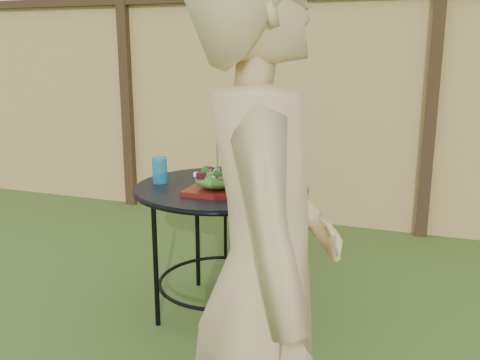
{
  "coord_description": "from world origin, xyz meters",
  "views": [
    {
      "loc": [
        1.31,
        -2.08,
        1.43
      ],
      "look_at": [
        0.38,
        0.51,
        0.75
      ],
      "focal_mm": 40.0,
      "sensor_mm": 36.0,
      "label": 1
    }
  ],
  "objects_px": {
    "patio_table": "(221,211)",
    "salad_plate": "(216,190)",
    "patio_chair": "(264,182)",
    "diner": "(264,279)"
  },
  "relations": [
    {
      "from": "patio_table",
      "to": "patio_chair",
      "type": "height_order",
      "value": "patio_chair"
    },
    {
      "from": "patio_chair",
      "to": "salad_plate",
      "type": "bearing_deg",
      "value": -85.16
    },
    {
      "from": "patio_table",
      "to": "patio_chair",
      "type": "bearing_deg",
      "value": 93.91
    },
    {
      "from": "diner",
      "to": "patio_chair",
      "type": "bearing_deg",
      "value": -3.26
    },
    {
      "from": "patio_table",
      "to": "diner",
      "type": "relative_size",
      "value": 0.55
    },
    {
      "from": "diner",
      "to": "salad_plate",
      "type": "relative_size",
      "value": 6.21
    },
    {
      "from": "diner",
      "to": "salad_plate",
      "type": "xyz_separation_m",
      "value": [
        -0.61,
        1.15,
        -0.1
      ]
    },
    {
      "from": "salad_plate",
      "to": "diner",
      "type": "bearing_deg",
      "value": -62.02
    },
    {
      "from": "patio_table",
      "to": "salad_plate",
      "type": "distance_m",
      "value": 0.21
    },
    {
      "from": "patio_chair",
      "to": "diner",
      "type": "relative_size",
      "value": 0.57
    }
  ]
}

